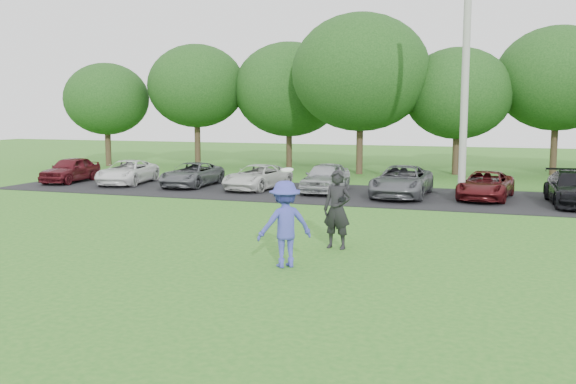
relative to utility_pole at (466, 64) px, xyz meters
name	(u,v)px	position (x,y,z in m)	size (l,w,h in m)	color
ground	(237,269)	(-3.99, -12.39, -5.20)	(100.00, 100.00, 0.00)	#286C1E
parking_lot	(362,195)	(-3.99, 0.61, -5.19)	(32.00, 6.50, 0.03)	black
utility_pole	(466,64)	(0.00, 0.00, 0.00)	(0.28, 0.28, 10.40)	#A1A19C
frisbee_player	(285,224)	(-3.08, -11.80, -4.23)	(1.44, 1.33, 2.24)	#3D41AC
camera_bystander	(337,210)	(-2.45, -9.58, -4.20)	(0.79, 0.57, 2.00)	black
parked_cars	(360,180)	(-4.11, 0.71, -4.59)	(30.13, 4.89, 1.26)	#511119
tree_row	(429,83)	(-2.48, 10.37, -0.29)	(42.39, 9.85, 8.64)	#38281C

